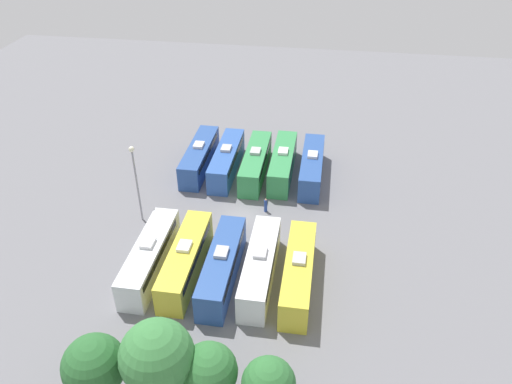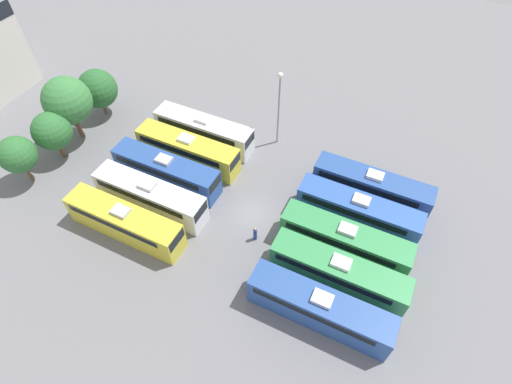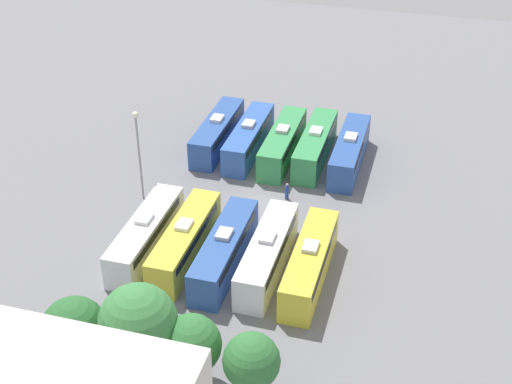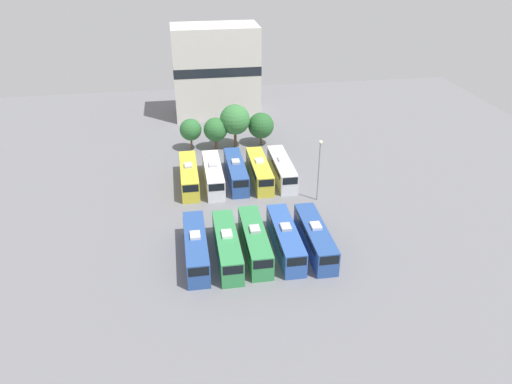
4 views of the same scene
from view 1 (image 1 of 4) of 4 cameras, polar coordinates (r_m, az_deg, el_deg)
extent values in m
plane|color=slate|center=(56.61, -1.68, -2.91)|extent=(122.28, 122.28, 0.00)
cube|color=#284C93|center=(63.11, 6.39, 2.87)|extent=(2.56, 11.83, 3.18)
cube|color=black|center=(62.40, 6.43, 3.43)|extent=(2.60, 10.06, 0.70)
cube|color=black|center=(67.83, 6.75, 6.06)|extent=(2.26, 0.08, 1.11)
cube|color=silver|center=(62.22, 6.49, 4.26)|extent=(1.20, 1.60, 0.35)
cube|color=#338C4C|center=(63.57, 3.07, 3.30)|extent=(2.56, 11.83, 3.18)
cube|color=black|center=(62.86, 3.06, 3.86)|extent=(2.60, 10.06, 0.70)
cube|color=black|center=(68.28, 3.64, 6.43)|extent=(2.26, 0.08, 1.11)
cube|color=white|center=(62.69, 3.12, 4.69)|extent=(1.20, 1.60, 0.35)
cube|color=#338C4C|center=(63.49, -0.06, 3.31)|extent=(2.56, 11.83, 3.18)
cube|color=black|center=(62.79, -0.10, 3.87)|extent=(2.60, 10.06, 0.70)
cube|color=black|center=(68.17, 0.71, 6.45)|extent=(2.26, 0.08, 1.11)
cube|color=#B2B2B7|center=(62.61, -0.06, 4.70)|extent=(1.20, 1.60, 0.35)
cube|color=#2D56A8|center=(64.22, -3.38, 3.63)|extent=(2.56, 11.83, 3.18)
cube|color=black|center=(63.52, -3.46, 4.19)|extent=(2.60, 10.06, 0.70)
cube|color=black|center=(68.86, -2.40, 6.72)|extent=(2.26, 0.08, 1.11)
cube|color=#B2B2B7|center=(63.35, -3.43, 5.01)|extent=(1.20, 1.60, 0.35)
cube|color=#284C93|center=(65.29, -6.46, 4.01)|extent=(2.56, 11.83, 3.18)
cube|color=black|center=(64.61, -6.58, 4.56)|extent=(2.60, 10.06, 0.70)
cube|color=black|center=(69.89, -5.31, 7.03)|extent=(2.26, 0.08, 1.11)
cube|color=silver|center=(64.43, -6.56, 5.37)|extent=(1.20, 1.60, 0.35)
cube|color=gold|center=(47.48, 4.87, -9.18)|extent=(2.56, 11.83, 3.18)
cube|color=black|center=(46.66, 4.89, -8.63)|extent=(2.60, 10.06, 0.70)
cube|color=black|center=(51.40, 5.47, -4.00)|extent=(2.26, 0.08, 1.11)
cube|color=#B2B2B7|center=(46.29, 4.97, -7.59)|extent=(1.20, 1.60, 0.35)
cube|color=silver|center=(47.92, 0.47, -8.53)|extent=(2.56, 11.83, 3.18)
cube|color=black|center=(47.11, 0.43, -7.98)|extent=(2.60, 10.06, 0.70)
cube|color=black|center=(51.85, 1.44, -3.45)|extent=(2.26, 0.08, 1.11)
cube|color=#B2B2B7|center=(46.75, 0.48, -6.94)|extent=(1.20, 1.60, 0.35)
cube|color=#284C93|center=(48.07, -3.90, -8.47)|extent=(2.56, 11.83, 3.18)
cube|color=black|center=(47.26, -4.01, -7.92)|extent=(2.60, 10.06, 0.70)
cube|color=black|center=(51.92, -2.57, -3.41)|extent=(2.26, 0.08, 1.11)
cube|color=#B2B2B7|center=(46.90, -3.98, -6.88)|extent=(1.20, 1.60, 0.35)
cube|color=gold|center=(49.09, -8.03, -7.71)|extent=(2.56, 11.83, 3.18)
cube|color=black|center=(48.30, -8.21, -7.15)|extent=(2.60, 10.06, 0.70)
cube|color=black|center=(52.91, -6.39, -2.81)|extent=(2.26, 0.08, 1.11)
cube|color=white|center=(47.94, -8.19, -6.13)|extent=(1.20, 1.60, 0.35)
cube|color=silver|center=(50.04, -12.02, -7.27)|extent=(2.56, 11.83, 3.18)
cube|color=black|center=(49.26, -12.25, -6.71)|extent=(2.60, 10.06, 0.70)
cube|color=black|center=(53.78, -10.10, -2.49)|extent=(2.26, 0.08, 1.11)
cube|color=silver|center=(48.92, -12.26, -5.71)|extent=(1.20, 1.60, 0.35)
cylinder|color=navy|center=(57.11, 1.11, -1.60)|extent=(0.36, 0.36, 1.50)
sphere|color=tan|center=(56.61, 1.12, -0.88)|extent=(0.24, 0.24, 0.24)
cylinder|color=gray|center=(55.21, -13.39, 0.60)|extent=(0.20, 0.20, 8.87)
sphere|color=#EAE5C6|center=(52.89, -14.04, 4.78)|extent=(0.60, 0.60, 0.60)
sphere|color=#2D6B33|center=(36.83, 1.45, -21.07)|extent=(3.84, 3.84, 3.84)
sphere|color=#2D6B33|center=(37.66, -5.43, -19.71)|extent=(4.20, 4.20, 4.20)
sphere|color=#387A3D|center=(37.05, -11.26, -17.92)|extent=(5.34, 5.34, 5.34)
sphere|color=#28602D|center=(39.60, -18.00, -18.35)|extent=(4.65, 4.65, 4.65)
camera|label=2|loc=(57.09, 25.71, 29.34)|focal=28.00mm
camera|label=3|loc=(13.36, 156.61, -14.02)|focal=50.00mm
camera|label=4|loc=(103.77, 10.43, 34.44)|focal=35.00mm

